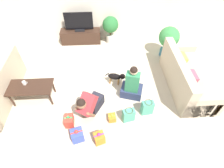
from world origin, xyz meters
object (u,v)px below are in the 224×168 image
object	(u,v)px
coffee_table	(31,88)
potted_plant_back_right	(110,27)
gift_box_a	(77,135)
gift_bag_b	(129,115)
tv	(79,23)
person_kneeling	(90,104)
person_sitting	(132,85)
dog	(116,77)
tv_console	(81,36)
gift_box_d	(99,138)
mug	(24,83)
sofa_right	(186,77)
gift_box_b	(112,118)
gift_box_c	(69,121)
potted_plant_corner_right	(169,39)
gift_bag_a	(147,108)

from	to	relation	value
coffee_table	potted_plant_back_right	world-z (taller)	potted_plant_back_right
gift_box_a	gift_bag_b	distance (m)	1.18
tv	person_kneeling	size ratio (longest dim) A/B	1.14
person_sitting	dog	size ratio (longest dim) A/B	1.80
dog	person_kneeling	bearing A→B (deg)	158.95
dog	tv	bearing A→B (deg)	42.58
tv	tv_console	bearing A→B (deg)	-75.96
gift_box_d	person_kneeling	bearing A→B (deg)	105.56
mug	tv	bearing A→B (deg)	64.51
potted_plant_back_right	person_sitting	size ratio (longest dim) A/B	0.94
mug	sofa_right	bearing A→B (deg)	2.10
person_kneeling	gift_box_b	size ratio (longest dim) A/B	3.99
dog	gift_box_a	world-z (taller)	dog
dog	gift_box_c	distance (m)	1.65
gift_box_c	gift_box_a	bearing A→B (deg)	-60.07
potted_plant_back_right	gift_bag_b	bearing A→B (deg)	-85.66
potted_plant_corner_right	mug	bearing A→B (deg)	-158.65
potted_plant_corner_right	gift_bag_b	distance (m)	2.77
sofa_right	gift_box_c	world-z (taller)	sofa_right
person_sitting	gift_box_d	size ratio (longest dim) A/B	3.12
potted_plant_back_right	gift_bag_a	world-z (taller)	potted_plant_back_right
gift_box_a	gift_bag_a	bearing A→B (deg)	19.92
sofa_right	potted_plant_back_right	xyz separation A→B (m)	(-1.85, 2.19, 0.27)
tv	mug	xyz separation A→B (m)	(-1.14, -2.39, -0.23)
person_kneeling	gift_bag_b	world-z (taller)	person_kneeling
coffee_table	person_sitting	size ratio (longest dim) A/B	1.06
tv	gift_box_a	xyz separation A→B (m)	(0.15, -3.61, -0.58)
mug	person_kneeling	bearing A→B (deg)	-20.59
gift_box_c	gift_bag_b	distance (m)	1.32
sofa_right	gift_bag_a	distance (m)	1.41
dog	gift_box_b	distance (m)	1.16
person_kneeling	gift_box_b	bearing A→B (deg)	6.11
tv_console	gift_bag_b	bearing A→B (deg)	-68.69
gift_box_d	tv	bearing A→B (deg)	99.18
tv	person_kneeling	bearing A→B (deg)	-82.42
coffee_table	gift_bag_b	xyz separation A→B (m)	(2.26, -0.74, -0.23)
tv	gift_box_c	distance (m)	3.30
person_kneeling	gift_box_b	xyz separation A→B (m)	(0.49, -0.22, -0.26)
coffee_table	gift_box_a	bearing A→B (deg)	-44.64
gift_box_c	coffee_table	bearing A→B (deg)	140.62
sofa_right	tv_console	distance (m)	3.63
mug	gift_box_a	bearing A→B (deg)	-43.41
gift_box_b	gift_bag_a	distance (m)	0.84
person_sitting	gift_box_c	bearing A→B (deg)	44.63
sofa_right	gift_box_b	distance (m)	2.20
gift_bag_a	sofa_right	bearing A→B (deg)	34.67
tv	mug	bearing A→B (deg)	-115.49
gift_box_a	gift_box_c	size ratio (longest dim) A/B	1.11
sofa_right	gift_box_d	distance (m)	2.69
coffee_table	potted_plant_back_right	size ratio (longest dim) A/B	1.13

